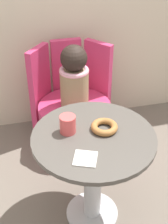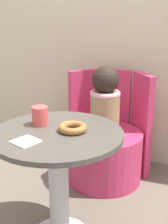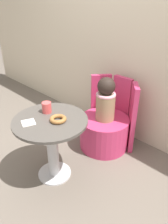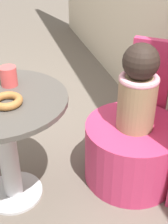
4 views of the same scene
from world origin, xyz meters
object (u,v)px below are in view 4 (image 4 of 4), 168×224
(round_table, at_px, (4,129))
(donut, at_px, (7,101))
(tub_chair, at_px, (132,151))
(cup, at_px, (9,76))
(child_figure, at_px, (138,89))

(round_table, relative_size, donut, 4.57)
(tub_chair, distance_m, cup, 0.83)
(tub_chair, height_order, child_figure, child_figure)
(tub_chair, bearing_deg, donut, -88.04)
(round_table, height_order, tub_chair, round_table)
(tub_chair, relative_size, donut, 3.83)
(round_table, bearing_deg, tub_chair, 86.33)
(child_figure, relative_size, donut, 3.33)
(round_table, distance_m, tub_chair, 0.76)
(round_table, xyz_separation_m, donut, (0.07, 0.03, 0.20))
(donut, bearing_deg, cup, 171.99)
(cup, bearing_deg, donut, -8.01)
(donut, xyz_separation_m, cup, (-0.19, 0.03, 0.03))
(donut, bearing_deg, round_table, -154.20)
(cup, bearing_deg, tub_chair, 75.14)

